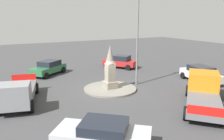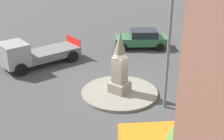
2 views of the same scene
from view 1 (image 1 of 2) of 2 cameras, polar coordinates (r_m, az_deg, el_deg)
The scene contains 10 objects.
ground_plane at distance 19.34m, azimuth -0.48°, elevation -4.93°, with size 80.00×80.00×0.00m, color #424244.
traffic_island at distance 19.31m, azimuth -0.48°, elevation -4.71°, with size 4.45×4.45×0.15m, color gray.
monument at distance 18.85m, azimuth -0.49°, elevation 0.37°, with size 1.01×1.01×3.63m.
streetlamp at distance 20.06m, azimuth 6.46°, elevation 10.13°, with size 2.83×0.28×8.28m.
car_white_far_side at distance 22.97m, azimuth 21.35°, elevation -0.88°, with size 2.65×4.62×1.53m.
car_green_waiting at distance 25.06m, azimuth -15.65°, elevation 0.61°, with size 4.36×4.00×1.50m.
car_red_parked_left at distance 27.47m, azimuth 2.10°, elevation 2.14°, with size 3.71×4.21×1.53m.
car_silver_approaching at distance 10.85m, azimuth -2.34°, elevation -15.83°, with size 4.56×4.27×1.36m.
truck_grey_passing at distance 16.85m, azimuth -22.58°, elevation -5.43°, with size 3.37×5.79×1.95m.
truck_orange_near_island at distance 17.29m, azimuth 21.97°, elevation -4.64°, with size 6.06×5.78×2.03m.
Camera 1 is at (8.58, 16.27, 5.96)m, focal length 36.39 mm.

